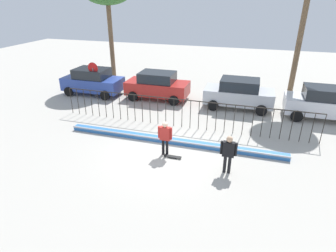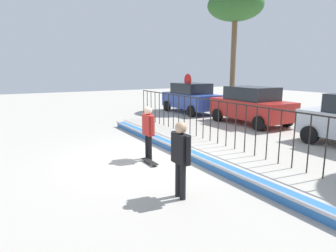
# 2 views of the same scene
# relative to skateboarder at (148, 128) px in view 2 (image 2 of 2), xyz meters

# --- Properties ---
(ground_plane) EXTENTS (60.00, 60.00, 0.00)m
(ground_plane) POSITION_rel_skateboarder_xyz_m (-0.01, 0.09, -0.99)
(ground_plane) COLOR #ADA89E
(bowl_coping_ledge) EXTENTS (11.00, 0.40, 0.27)m
(bowl_coping_ledge) POSITION_rel_skateboarder_xyz_m (-0.01, 1.16, -0.87)
(bowl_coping_ledge) COLOR #2D6BB7
(bowl_coping_ledge) RESTS_ON ground
(perimeter_fence) EXTENTS (14.04, 0.04, 1.62)m
(perimeter_fence) POSITION_rel_skateboarder_xyz_m (-0.01, 3.14, 0.02)
(perimeter_fence) COLOR black
(perimeter_fence) RESTS_ON ground
(skateboarder) EXTENTS (0.67, 0.25, 1.65)m
(skateboarder) POSITION_rel_skateboarder_xyz_m (0.00, 0.00, 0.00)
(skateboarder) COLOR black
(skateboarder) RESTS_ON ground
(skateboard) EXTENTS (0.80, 0.20, 0.07)m
(skateboard) POSITION_rel_skateboarder_xyz_m (0.41, -0.17, -0.93)
(skateboard) COLOR black
(skateboard) RESTS_ON ground
(camera_operator) EXTENTS (0.68, 0.25, 1.68)m
(camera_operator) POSITION_rel_skateboarder_xyz_m (2.87, -0.64, 0.02)
(camera_operator) COLOR black
(camera_operator) RESTS_ON ground
(parked_car_blue) EXTENTS (4.30, 2.12, 1.90)m
(parked_car_blue) POSITION_rel_skateboarder_xyz_m (-7.67, 6.81, -0.02)
(parked_car_blue) COLOR #2D479E
(parked_car_blue) RESTS_ON ground
(parked_car_red) EXTENTS (4.30, 2.12, 1.90)m
(parked_car_red) POSITION_rel_skateboarder_xyz_m (-2.82, 7.18, -0.02)
(parked_car_red) COLOR #B2231E
(parked_car_red) RESTS_ON ground
(stop_sign) EXTENTS (0.76, 0.07, 2.50)m
(stop_sign) POSITION_rel_skateboarder_xyz_m (-7.15, 6.18, 0.63)
(stop_sign) COLOR slate
(stop_sign) RESTS_ON ground
(palm_tree_short) EXTENTS (3.72, 3.72, 7.99)m
(palm_tree_short) POSITION_rel_skateboarder_xyz_m (-7.78, 10.34, 5.87)
(palm_tree_short) COLOR brown
(palm_tree_short) RESTS_ON ground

